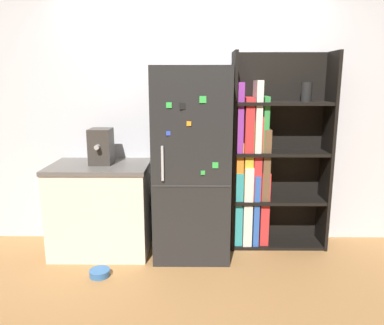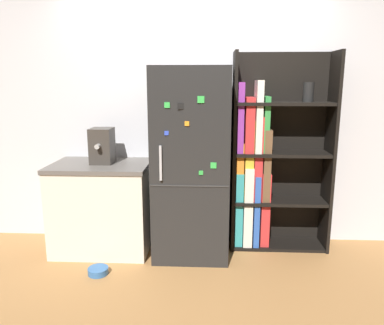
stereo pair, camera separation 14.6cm
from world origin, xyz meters
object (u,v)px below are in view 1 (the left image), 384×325
object	(u,v)px
bookshelf	(264,163)
pet_bowl	(100,272)
espresso_machine	(101,146)
refrigerator	(192,163)

from	to	relation	value
bookshelf	pet_bowl	distance (m)	1.84
espresso_machine	pet_bowl	world-z (taller)	espresso_machine
bookshelf	pet_bowl	xyz separation A→B (m)	(-1.50, -0.70, -0.81)
bookshelf	refrigerator	bearing A→B (deg)	-164.73
espresso_machine	pet_bowl	bearing A→B (deg)	-82.55
bookshelf	espresso_machine	distance (m)	1.59
refrigerator	pet_bowl	distance (m)	1.26
refrigerator	pet_bowl	bearing A→B (deg)	-147.37
bookshelf	espresso_machine	size ratio (longest dim) A/B	5.69
refrigerator	bookshelf	bearing A→B (deg)	15.27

